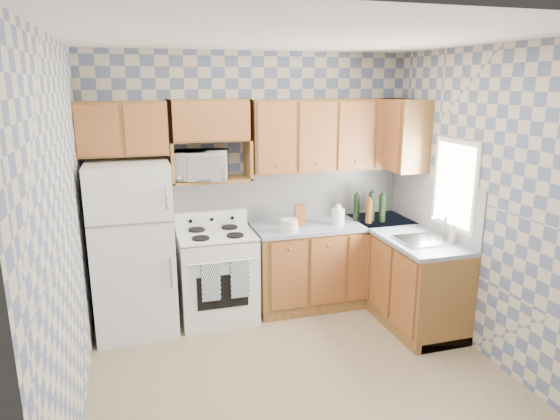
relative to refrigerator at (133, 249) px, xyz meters
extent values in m
plane|color=#77674E|center=(1.27, -1.25, -0.84)|extent=(3.40, 3.40, 0.00)
cube|color=slate|center=(1.27, 0.35, 0.51)|extent=(3.40, 0.02, 2.70)
cube|color=slate|center=(2.97, -1.25, 0.51)|extent=(0.02, 3.20, 2.70)
cube|color=white|center=(1.68, 0.34, 0.36)|extent=(2.60, 0.02, 0.56)
cube|color=white|center=(2.96, -0.45, 0.36)|extent=(0.02, 1.60, 0.56)
cube|color=silver|center=(0.00, 0.00, 0.00)|extent=(0.75, 0.70, 1.68)
cube|color=silver|center=(0.80, 0.03, -0.39)|extent=(0.76, 0.65, 0.90)
cube|color=silver|center=(0.80, 0.03, 0.07)|extent=(0.76, 0.65, 0.02)
cube|color=silver|center=(0.80, 0.30, 0.16)|extent=(0.76, 0.08, 0.17)
cube|color=navy|center=(0.69, -0.32, -0.30)|extent=(0.18, 0.02, 0.38)
cube|color=navy|center=(0.97, -0.32, -0.30)|extent=(0.18, 0.02, 0.38)
cube|color=brown|center=(2.10, 0.05, -0.40)|extent=(1.75, 0.60, 0.88)
cube|color=brown|center=(2.67, -0.45, -0.40)|extent=(0.60, 1.60, 0.88)
cube|color=slate|center=(2.10, 0.05, 0.06)|extent=(1.77, 0.63, 0.04)
cube|color=slate|center=(2.67, -0.45, 0.06)|extent=(0.63, 1.60, 0.04)
cube|color=brown|center=(2.10, 0.19, 1.01)|extent=(1.75, 0.33, 0.74)
cube|color=brown|center=(-0.02, 0.19, 1.13)|extent=(0.82, 0.33, 0.50)
cube|color=brown|center=(2.81, 0.00, 1.01)|extent=(0.33, 0.70, 0.74)
cube|color=brown|center=(0.80, 0.19, 0.60)|extent=(0.80, 0.33, 0.03)
imported|color=silver|center=(0.70, 0.15, 0.75)|extent=(0.59, 0.47, 0.29)
cube|color=#B7B7BC|center=(2.67, -0.80, 0.09)|extent=(0.48, 0.40, 0.03)
cube|color=white|center=(2.96, -0.80, 0.61)|extent=(0.02, 0.66, 0.86)
cylinder|color=black|center=(2.51, 0.00, 0.24)|extent=(0.07, 0.07, 0.32)
cylinder|color=black|center=(2.61, -0.06, 0.23)|extent=(0.07, 0.07, 0.30)
cylinder|color=#5D3213|center=(2.66, 0.04, 0.22)|extent=(0.07, 0.07, 0.28)
cylinder|color=#5D3213|center=(2.44, -0.08, 0.21)|extent=(0.07, 0.07, 0.26)
cylinder|color=black|center=(2.36, 0.06, 0.22)|extent=(0.07, 0.07, 0.29)
cube|color=brown|center=(1.70, 0.04, 0.19)|extent=(0.12, 0.12, 0.23)
cylinder|color=silver|center=(2.10, -0.05, 0.17)|extent=(0.14, 0.14, 0.17)
cylinder|color=beige|center=(2.89, -0.92, 0.17)|extent=(0.06, 0.06, 0.17)
camera|label=1|loc=(0.06, -4.76, 1.55)|focal=32.00mm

